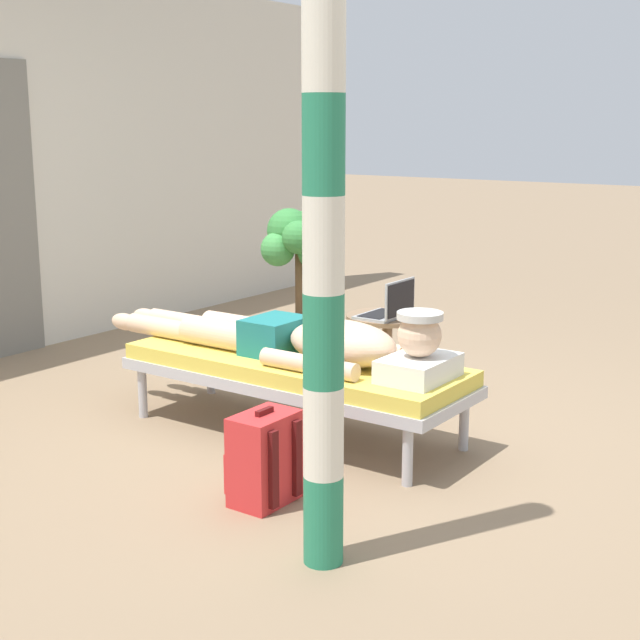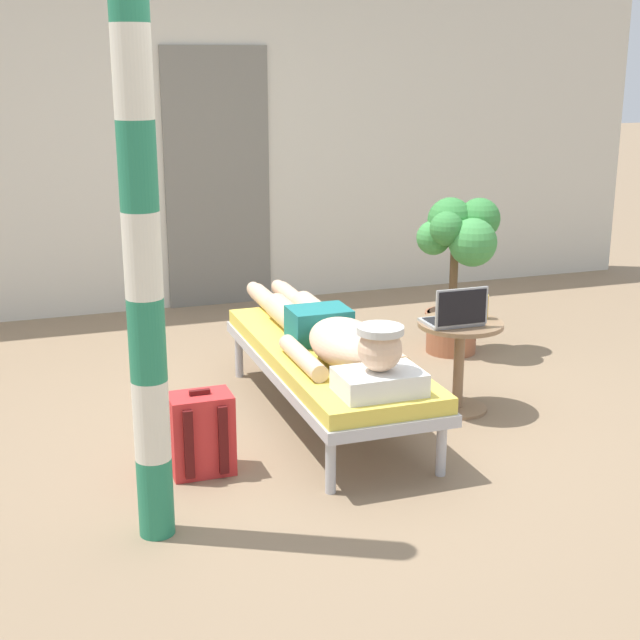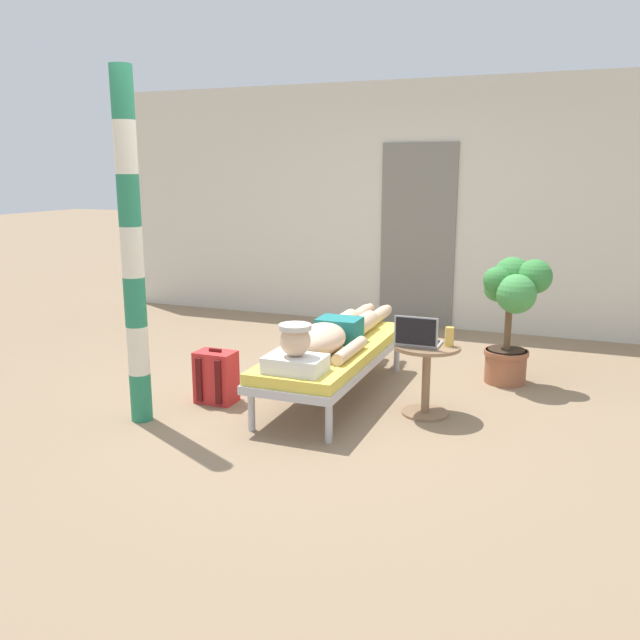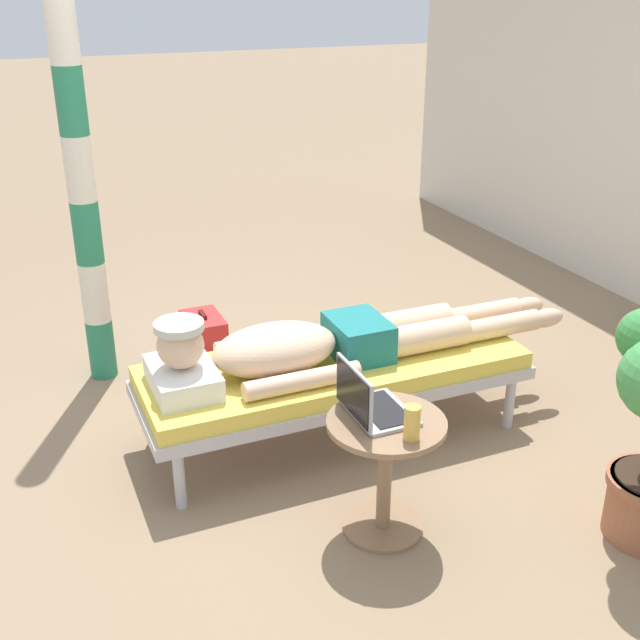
{
  "view_description": "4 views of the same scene",
  "coord_description": "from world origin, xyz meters",
  "px_view_note": "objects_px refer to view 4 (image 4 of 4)",
  "views": [
    {
      "loc": [
        -3.78,
        -2.67,
        1.63
      ],
      "look_at": [
        -0.07,
        -0.03,
        0.63
      ],
      "focal_mm": 51.3,
      "sensor_mm": 36.0,
      "label": 1
    },
    {
      "loc": [
        -1.67,
        -4.35,
        1.94
      ],
      "look_at": [
        -0.09,
        0.18,
        0.56
      ],
      "focal_mm": 51.22,
      "sensor_mm": 36.0,
      "label": 2
    },
    {
      "loc": [
        1.65,
        -4.56,
        1.75
      ],
      "look_at": [
        -0.16,
        0.04,
        0.63
      ],
      "focal_mm": 37.36,
      "sensor_mm": 36.0,
      "label": 3
    },
    {
      "loc": [
        3.05,
        -1.28,
        2.15
      ],
      "look_at": [
        -0.19,
        0.1,
        0.59
      ],
      "focal_mm": 44.48,
      "sensor_mm": 36.0,
      "label": 4
    }
  ],
  "objects_px": {
    "lounge_chair": "(334,373)",
    "side_table": "(385,456)",
    "person_reclining": "(320,344)",
    "laptop": "(369,403)",
    "drink_glass": "(412,423)",
    "backpack": "(206,350)",
    "porch_post": "(79,169)"
  },
  "relations": [
    {
      "from": "porch_post",
      "to": "side_table",
      "type": "bearing_deg",
      "value": 24.63
    },
    {
      "from": "person_reclining",
      "to": "drink_glass",
      "type": "height_order",
      "value": "person_reclining"
    },
    {
      "from": "lounge_chair",
      "to": "backpack",
      "type": "bearing_deg",
      "value": -151.47
    },
    {
      "from": "lounge_chair",
      "to": "drink_glass",
      "type": "relative_size",
      "value": 13.79
    },
    {
      "from": "person_reclining",
      "to": "side_table",
      "type": "xyz_separation_m",
      "value": [
        0.76,
        -0.04,
        -0.16
      ]
    },
    {
      "from": "laptop",
      "to": "person_reclining",
      "type": "bearing_deg",
      "value": 172.76
    },
    {
      "from": "person_reclining",
      "to": "laptop",
      "type": "relative_size",
      "value": 7.0
    },
    {
      "from": "lounge_chair",
      "to": "porch_post",
      "type": "bearing_deg",
      "value": -138.92
    },
    {
      "from": "side_table",
      "to": "person_reclining",
      "type": "bearing_deg",
      "value": 177.18
    },
    {
      "from": "person_reclining",
      "to": "laptop",
      "type": "xyz_separation_m",
      "value": [
        0.7,
        -0.09,
        0.06
      ]
    },
    {
      "from": "laptop",
      "to": "porch_post",
      "type": "relative_size",
      "value": 0.13
    },
    {
      "from": "backpack",
      "to": "porch_post",
      "type": "distance_m",
      "value": 1.18
    },
    {
      "from": "lounge_chair",
      "to": "person_reclining",
      "type": "height_order",
      "value": "person_reclining"
    },
    {
      "from": "person_reclining",
      "to": "laptop",
      "type": "bearing_deg",
      "value": -7.24
    },
    {
      "from": "drink_glass",
      "to": "porch_post",
      "type": "bearing_deg",
      "value": -156.37
    },
    {
      "from": "lounge_chair",
      "to": "drink_glass",
      "type": "bearing_deg",
      "value": -5.24
    },
    {
      "from": "person_reclining",
      "to": "backpack",
      "type": "bearing_deg",
      "value": -155.64
    },
    {
      "from": "side_table",
      "to": "backpack",
      "type": "bearing_deg",
      "value": -168.23
    },
    {
      "from": "lounge_chair",
      "to": "porch_post",
      "type": "relative_size",
      "value": 0.79
    },
    {
      "from": "lounge_chair",
      "to": "side_table",
      "type": "xyz_separation_m",
      "value": [
        0.76,
        -0.11,
        0.01
      ]
    },
    {
      "from": "laptop",
      "to": "drink_glass",
      "type": "relative_size",
      "value": 2.25
    },
    {
      "from": "backpack",
      "to": "porch_post",
      "type": "height_order",
      "value": "porch_post"
    },
    {
      "from": "laptop",
      "to": "porch_post",
      "type": "height_order",
      "value": "porch_post"
    },
    {
      "from": "laptop",
      "to": "porch_post",
      "type": "xyz_separation_m",
      "value": [
        -1.8,
        -0.8,
        0.62
      ]
    },
    {
      "from": "drink_glass",
      "to": "backpack",
      "type": "distance_m",
      "value": 1.78
    },
    {
      "from": "side_table",
      "to": "drink_glass",
      "type": "relative_size",
      "value": 3.79
    },
    {
      "from": "laptop",
      "to": "backpack",
      "type": "relative_size",
      "value": 0.73
    },
    {
      "from": "drink_glass",
      "to": "backpack",
      "type": "bearing_deg",
      "value": -168.38
    },
    {
      "from": "backpack",
      "to": "porch_post",
      "type": "bearing_deg",
      "value": -120.14
    },
    {
      "from": "side_table",
      "to": "porch_post",
      "type": "relative_size",
      "value": 0.22
    },
    {
      "from": "lounge_chair",
      "to": "person_reclining",
      "type": "xyz_separation_m",
      "value": [
        0.0,
        -0.07,
        0.17
      ]
    },
    {
      "from": "person_reclining",
      "to": "drink_glass",
      "type": "relative_size",
      "value": 15.72
    }
  ]
}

